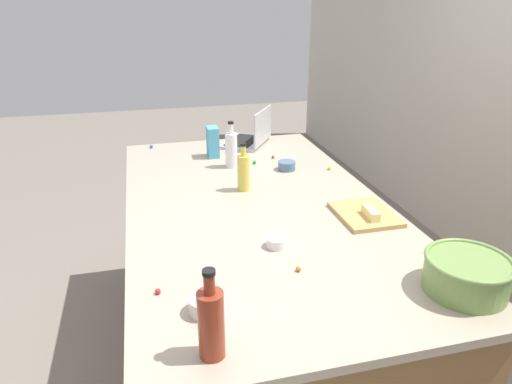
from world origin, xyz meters
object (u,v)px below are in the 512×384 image
at_px(cutting_board, 365,214).
at_px(ramekin_small, 206,305).
at_px(ramekin_medium, 277,242).
at_px(laptop, 251,137).
at_px(candy_bag, 213,142).
at_px(bottle_oil, 243,172).
at_px(mixing_bowl_large, 467,274).
at_px(bottle_vinegar, 231,149).
at_px(ramekin_wide, 287,166).
at_px(bottle_soy, 211,322).
at_px(butter_stick_left, 371,213).

xyz_separation_m(cutting_board, ramekin_small, (0.46, -0.73, 0.02)).
bearing_deg(cutting_board, ramekin_medium, -70.15).
bearing_deg(laptop, ramekin_medium, -9.36).
relative_size(ramekin_small, candy_bag, 0.57).
distance_m(bottle_oil, ramekin_small, 0.91).
bearing_deg(mixing_bowl_large, laptop, -170.42).
height_order(cutting_board, candy_bag, candy_bag).
height_order(mixing_bowl_large, ramekin_medium, mixing_bowl_large).
bearing_deg(bottle_vinegar, cutting_board, 29.69).
bearing_deg(ramekin_wide, bottle_soy, -25.47).
bearing_deg(ramekin_wide, laptop, -171.14).
xyz_separation_m(bottle_soy, ramekin_small, (-0.17, 0.01, -0.08)).
relative_size(mixing_bowl_large, cutting_board, 0.95).
xyz_separation_m(ramekin_wide, candy_bag, (-0.31, -0.34, 0.06)).
xyz_separation_m(mixing_bowl_large, candy_bag, (-1.46, -0.54, 0.03)).
bearing_deg(ramekin_wide, mixing_bowl_large, 9.88).
distance_m(cutting_board, candy_bag, 1.03).
distance_m(bottle_vinegar, candy_bag, 0.20).
bearing_deg(cutting_board, ramekin_small, -57.51).
bearing_deg(candy_bag, laptop, 124.51).
height_order(laptop, butter_stick_left, laptop).
distance_m(mixing_bowl_large, ramekin_medium, 0.63).
xyz_separation_m(ramekin_medium, ramekin_wide, (-0.76, 0.28, 0.00)).
bearing_deg(cutting_board, candy_bag, -152.28).
bearing_deg(ramekin_small, laptop, 161.90).
bearing_deg(bottle_soy, bottle_vinegar, 166.60).
xyz_separation_m(mixing_bowl_large, bottle_vinegar, (-1.27, -0.47, 0.04)).
bearing_deg(candy_bag, butter_stick_left, 26.61).
xyz_separation_m(butter_stick_left, candy_bag, (-0.96, -0.48, 0.05)).
xyz_separation_m(bottle_oil, ramekin_wide, (-0.21, 0.28, -0.07)).
bearing_deg(laptop, cutting_board, 11.36).
relative_size(butter_stick_left, candy_bag, 0.65).
height_order(bottle_oil, ramekin_wide, bottle_oil).
bearing_deg(mixing_bowl_large, cutting_board, -173.99).
bearing_deg(bottle_vinegar, ramekin_medium, -0.78).
bearing_deg(bottle_oil, ramekin_small, -19.62).
bearing_deg(laptop, candy_bag, -55.49).
bearing_deg(cutting_board, bottle_soy, -49.13).
height_order(bottle_oil, ramekin_medium, bottle_oil).
xyz_separation_m(bottle_oil, ramekin_small, (0.86, -0.31, -0.07)).
relative_size(butter_stick_left, ramekin_medium, 1.51).
xyz_separation_m(laptop, ramekin_medium, (1.24, -0.21, -0.03)).
xyz_separation_m(laptop, candy_bag, (0.18, -0.26, 0.04)).
bearing_deg(bottle_vinegar, ramekin_wide, 66.61).
bearing_deg(cutting_board, bottle_vinegar, -150.31).
relative_size(bottle_oil, ramekin_wide, 2.50).
distance_m(bottle_vinegar, bottle_soy, 1.40).
height_order(ramekin_small, ramekin_wide, ramekin_small).
height_order(mixing_bowl_large, ramekin_wide, mixing_bowl_large).
xyz_separation_m(bottle_vinegar, butter_stick_left, (0.77, 0.41, -0.06)).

